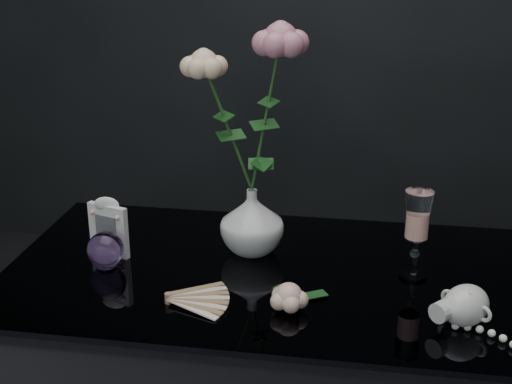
% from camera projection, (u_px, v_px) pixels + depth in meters
% --- Properties ---
extents(vase, '(0.15, 0.15, 0.14)m').
position_uv_depth(vase, '(252.00, 221.00, 1.46)').
color(vase, silver).
rests_on(vase, table).
extents(wine_glass, '(0.07, 0.07, 0.18)m').
position_uv_depth(wine_glass, '(416.00, 235.00, 1.35)').
color(wine_glass, white).
rests_on(wine_glass, table).
extents(picture_frame, '(0.11, 0.10, 0.13)m').
position_uv_depth(picture_frame, '(108.00, 226.00, 1.45)').
color(picture_frame, white).
rests_on(picture_frame, table).
extents(paperweight, '(0.10, 0.10, 0.07)m').
position_uv_depth(paperweight, '(106.00, 250.00, 1.41)').
color(paperweight, '#A075BF').
rests_on(paperweight, table).
extents(paper_fan, '(0.22, 0.17, 0.02)m').
position_uv_depth(paper_fan, '(168.00, 297.00, 1.28)').
color(paper_fan, beige).
rests_on(paper_fan, table).
extents(loose_rose, '(0.12, 0.15, 0.05)m').
position_uv_depth(loose_rose, '(289.00, 297.00, 1.26)').
color(loose_rose, beige).
rests_on(loose_rose, table).
extents(pearl_jar, '(0.36, 0.36, 0.07)m').
position_uv_depth(pearl_jar, '(466.00, 304.00, 1.21)').
color(pearl_jar, silver).
rests_on(pearl_jar, table).
extents(roses, '(0.22, 0.13, 0.39)m').
position_uv_depth(roses, '(249.00, 102.00, 1.38)').
color(roses, beige).
rests_on(roses, vase).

